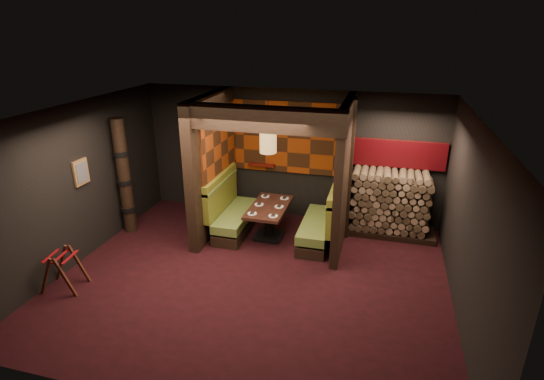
{
  "coord_description": "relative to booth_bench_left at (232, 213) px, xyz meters",
  "views": [
    {
      "loc": [
        1.94,
        -5.93,
        4.09
      ],
      "look_at": [
        0.0,
        1.3,
        1.15
      ],
      "focal_mm": 28.0,
      "sensor_mm": 36.0,
      "label": 1
    }
  ],
  "objects": [
    {
      "name": "pendant_lamp",
      "position": [
        0.83,
        -0.14,
        1.65
      ],
      "size": [
        0.32,
        0.32,
        1.03
      ],
      "color": "olive",
      "rests_on": "ceiling"
    },
    {
      "name": "wall_front",
      "position": [
        0.96,
        -4.41,
        1.02
      ],
      "size": [
        6.5,
        0.02,
        2.85
      ],
      "primitive_type": "cube",
      "color": "black",
      "rests_on": "ground"
    },
    {
      "name": "partition_left",
      "position": [
        -0.39,
        -0.0,
        1.02
      ],
      "size": [
        0.2,
        2.2,
        2.85
      ],
      "primitive_type": "cube",
      "color": "black",
      "rests_on": "floor"
    },
    {
      "name": "bay_front_post",
      "position": [
        2.35,
        0.31,
        1.02
      ],
      "size": [
        0.08,
        0.08,
        2.85
      ],
      "primitive_type": "cube",
      "color": "black",
      "rests_on": "floor"
    },
    {
      "name": "luggage_rack",
      "position": [
        -1.96,
        -2.69,
        -0.04
      ],
      "size": [
        0.72,
        0.55,
        0.72
      ],
      "color": "#431D12",
      "rests_on": "floor"
    },
    {
      "name": "totem_column",
      "position": [
        -2.09,
        -0.55,
        0.79
      ],
      "size": [
        0.31,
        0.31,
        2.4
      ],
      "color": "black",
      "rests_on": "floor"
    },
    {
      "name": "ceiling",
      "position": [
        0.96,
        -1.65,
        2.46
      ],
      "size": [
        6.5,
        5.5,
        0.02
      ],
      "primitive_type": "cube",
      "color": "black",
      "rests_on": "ground"
    },
    {
      "name": "place_settings",
      "position": [
        0.83,
        -0.09,
        0.31
      ],
      "size": [
        0.6,
        1.09,
        0.03
      ],
      "color": "white",
      "rests_on": "dining_table"
    },
    {
      "name": "mosaic_header",
      "position": [
        3.25,
        1.03,
        1.24
      ],
      "size": [
        1.83,
        0.1,
        0.56
      ],
      "primitive_type": "cube",
      "color": "maroon",
      "rests_on": "wall_back"
    },
    {
      "name": "wall_back",
      "position": [
        0.96,
        1.11,
        1.02
      ],
      "size": [
        6.5,
        0.02,
        2.85
      ],
      "primitive_type": "cube",
      "color": "black",
      "rests_on": "ground"
    },
    {
      "name": "lacquer_shelf",
      "position": [
        0.36,
        1.0,
        0.78
      ],
      "size": [
        0.6,
        0.12,
        0.07
      ],
      "primitive_type": "cube",
      "color": "#54100A",
      "rests_on": "wall_back"
    },
    {
      "name": "tapa_side_panel",
      "position": [
        -0.27,
        0.17,
        1.45
      ],
      "size": [
        0.04,
        1.85,
        1.45
      ],
      "primitive_type": "cube",
      "color": "#8B320B",
      "rests_on": "partition_left"
    },
    {
      "name": "booth_bench_left",
      "position": [
        0.0,
        0.0,
        0.0
      ],
      "size": [
        0.68,
        1.6,
        1.14
      ],
      "color": "black",
      "rests_on": "floor"
    },
    {
      "name": "framed_picture",
      "position": [
        -2.25,
        -1.55,
        1.22
      ],
      "size": [
        0.05,
        0.36,
        0.46
      ],
      "color": "olive",
      "rests_on": "wall_left"
    },
    {
      "name": "booth_bench_right",
      "position": [
        1.89,
        0.0,
        0.0
      ],
      "size": [
        0.68,
        1.6,
        1.14
      ],
      "color": "black",
      "rests_on": "floor"
    },
    {
      "name": "header_beam",
      "position": [
        0.94,
        -0.95,
        2.23
      ],
      "size": [
        2.85,
        0.18,
        0.44
      ],
      "primitive_type": "cube",
      "color": "black",
      "rests_on": "partition_left"
    },
    {
      "name": "wall_left",
      "position": [
        -2.3,
        -1.65,
        1.02
      ],
      "size": [
        0.02,
        5.5,
        2.85
      ],
      "primitive_type": "cube",
      "color": "black",
      "rests_on": "ground"
    },
    {
      "name": "tapa_back_panel",
      "position": [
        0.94,
        1.06,
        1.42
      ],
      "size": [
        2.4,
        0.06,
        1.55
      ],
      "primitive_type": "cube",
      "color": "#8B320B",
      "rests_on": "wall_back"
    },
    {
      "name": "partition_right",
      "position": [
        2.26,
        0.05,
        1.02
      ],
      "size": [
        0.15,
        2.1,
        2.85
      ],
      "primitive_type": "cube",
      "color": "black",
      "rests_on": "floor"
    },
    {
      "name": "wall_right",
      "position": [
        4.22,
        -1.65,
        1.02
      ],
      "size": [
        0.02,
        5.5,
        2.85
      ],
      "primitive_type": "cube",
      "color": "black",
      "rests_on": "ground"
    },
    {
      "name": "floor",
      "position": [
        0.96,
        -1.65,
        -0.41
      ],
      "size": [
        6.5,
        5.5,
        0.02
      ],
      "primitive_type": "cube",
      "color": "black",
      "rests_on": "ground"
    },
    {
      "name": "firewood_stack",
      "position": [
        3.25,
        0.7,
        0.28
      ],
      "size": [
        1.73,
        0.7,
        1.36
      ],
      "color": "black",
      "rests_on": "floor"
    },
    {
      "name": "dining_table",
      "position": [
        0.83,
        -0.09,
        0.07
      ],
      "size": [
        0.72,
        1.33,
        0.7
      ],
      "color": "black",
      "rests_on": "floor"
    }
  ]
}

